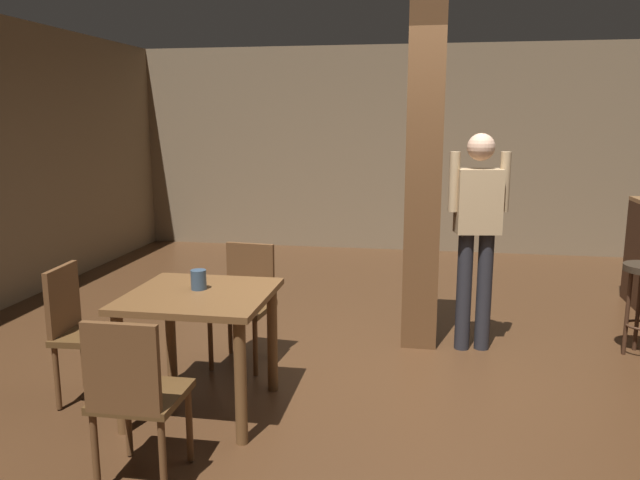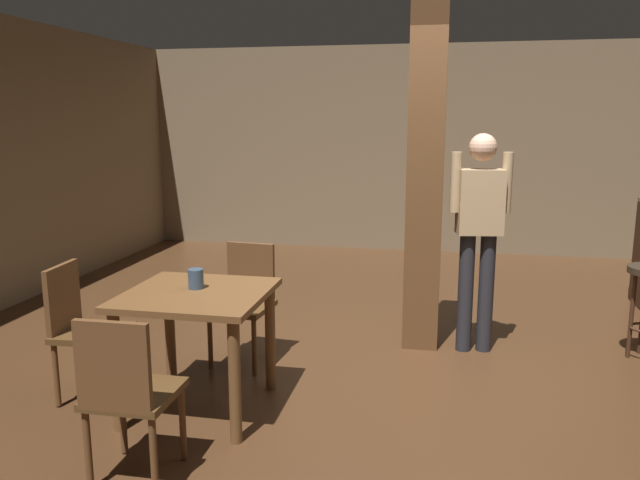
# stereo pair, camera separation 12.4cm
# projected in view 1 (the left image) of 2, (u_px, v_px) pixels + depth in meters

# --- Properties ---
(ground_plane) EXTENTS (10.80, 10.80, 0.00)m
(ground_plane) POSITION_uv_depth(u_px,v_px,m) (408.00, 378.00, 4.47)
(ground_plane) COLOR #422816
(wall_back) EXTENTS (8.00, 0.10, 2.80)m
(wall_back) POSITION_uv_depth(u_px,v_px,m) (422.00, 150.00, 8.55)
(wall_back) COLOR #756047
(wall_back) RESTS_ON ground_plane
(pillar) EXTENTS (0.28, 0.28, 2.80)m
(pillar) POSITION_uv_depth(u_px,v_px,m) (424.00, 174.00, 4.90)
(pillar) COLOR brown
(pillar) RESTS_ON ground_plane
(dining_table) EXTENTS (0.87, 0.87, 0.78)m
(dining_table) POSITION_uv_depth(u_px,v_px,m) (200.00, 315.00, 3.87)
(dining_table) COLOR brown
(dining_table) RESTS_ON ground_plane
(chair_west) EXTENTS (0.45, 0.45, 0.89)m
(chair_west) POSITION_uv_depth(u_px,v_px,m) (82.00, 326.00, 4.04)
(chair_west) COLOR #4C3319
(chair_west) RESTS_ON ground_plane
(chair_south) EXTENTS (0.42, 0.42, 0.89)m
(chair_south) POSITION_uv_depth(u_px,v_px,m) (134.00, 392.00, 3.07)
(chair_south) COLOR #4C3319
(chair_south) RESTS_ON ground_plane
(chair_north) EXTENTS (0.46, 0.46, 0.89)m
(chair_north) POSITION_uv_depth(u_px,v_px,m) (245.00, 298.00, 4.68)
(chair_north) COLOR #4C3319
(chair_north) RESTS_ON ground_plane
(napkin_cup) EXTENTS (0.10, 0.10, 0.12)m
(napkin_cup) POSITION_uv_depth(u_px,v_px,m) (199.00, 280.00, 3.90)
(napkin_cup) COLOR #33475B
(napkin_cup) RESTS_ON dining_table
(standing_person) EXTENTS (0.47, 0.25, 1.72)m
(standing_person) POSITION_uv_depth(u_px,v_px,m) (477.00, 226.00, 4.85)
(standing_person) COLOR tan
(standing_person) RESTS_ON ground_plane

